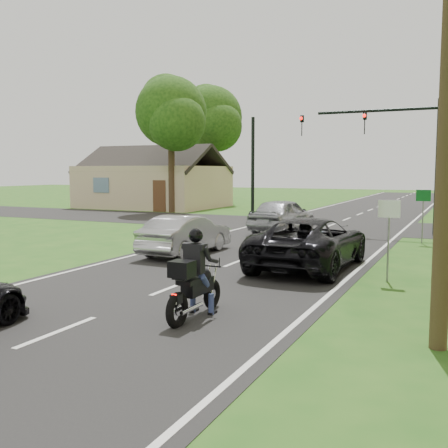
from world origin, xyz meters
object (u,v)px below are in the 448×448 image
(dark_suv, at_px, (310,242))
(silver_sedan, at_px, (186,234))
(silver_suv, at_px, (283,215))
(sign_white, at_px, (389,221))
(motorcycle_rider, at_px, (194,283))
(sign_green, at_px, (423,203))
(traffic_signal, at_px, (394,143))

(dark_suv, height_order, silver_sedan, dark_suv)
(silver_suv, xyz_separation_m, sign_white, (6.04, -9.26, 0.80))
(dark_suv, bearing_deg, motorcycle_rider, 85.62)
(sign_white, bearing_deg, sign_green, 88.57)
(motorcycle_rider, height_order, sign_white, sign_white)
(silver_sedan, relative_size, sign_green, 1.93)
(traffic_signal, height_order, sign_green, traffic_signal)
(motorcycle_rider, distance_m, dark_suv, 6.18)
(silver_suv, bearing_deg, traffic_signal, -155.52)
(dark_suv, relative_size, sign_green, 2.54)
(silver_sedan, height_order, sign_white, sign_white)
(silver_suv, distance_m, sign_green, 6.41)
(motorcycle_rider, distance_m, sign_green, 13.53)
(dark_suv, height_order, traffic_signal, traffic_signal)
(motorcycle_rider, relative_size, sign_white, 0.98)
(dark_suv, bearing_deg, silver_sedan, -7.10)
(silver_suv, bearing_deg, sign_green, 172.47)
(sign_green, bearing_deg, motorcycle_rider, -103.41)
(silver_suv, xyz_separation_m, traffic_signal, (4.68, 1.75, 3.34))
(silver_sedan, xyz_separation_m, traffic_signal, (5.57, 9.36, 3.45))
(motorcycle_rider, bearing_deg, dark_suv, 85.07)
(traffic_signal, xyz_separation_m, sign_white, (1.36, -11.02, -2.54))
(silver_sedan, bearing_deg, motorcycle_rider, 122.40)
(silver_suv, relative_size, sign_green, 2.18)
(motorcycle_rider, bearing_deg, sign_green, 76.87)
(motorcycle_rider, bearing_deg, traffic_signal, 84.73)
(dark_suv, distance_m, traffic_signal, 10.60)
(sign_green, bearing_deg, silver_sedan, -138.34)
(sign_white, xyz_separation_m, sign_green, (0.20, 8.00, 0.00))
(silver_suv, height_order, traffic_signal, traffic_signal)
(dark_suv, xyz_separation_m, sign_white, (2.37, -1.02, 0.83))
(dark_suv, height_order, sign_green, sign_green)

